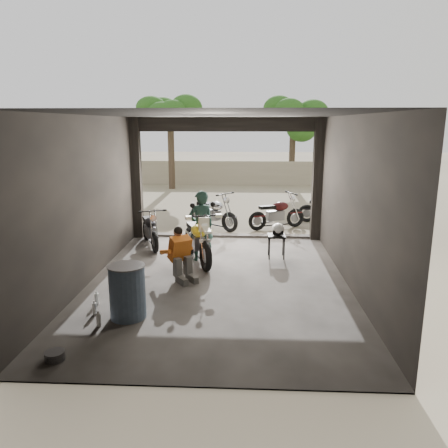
# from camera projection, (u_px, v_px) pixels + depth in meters

# --- Properties ---
(ground) EXTENTS (80.00, 80.00, 0.00)m
(ground) POSITION_uv_depth(u_px,v_px,m) (218.00, 283.00, 8.55)
(ground) COLOR #7A6D56
(ground) RESTS_ON ground
(garage) EXTENTS (7.00, 7.13, 3.20)m
(garage) POSITION_uv_depth(u_px,v_px,m) (220.00, 213.00, 8.79)
(garage) COLOR #2D2B28
(garage) RESTS_ON ground
(boundary_wall) EXTENTS (18.00, 0.30, 1.20)m
(boundary_wall) POSITION_uv_depth(u_px,v_px,m) (236.00, 173.00, 22.03)
(boundary_wall) COLOR gray
(boundary_wall) RESTS_ON ground
(tree_left) EXTENTS (2.20, 2.20, 5.60)m
(tree_left) POSITION_uv_depth(u_px,v_px,m) (170.00, 102.00, 19.96)
(tree_left) COLOR #382B1E
(tree_left) RESTS_ON ground
(tree_right) EXTENTS (2.20, 2.20, 5.00)m
(tree_right) POSITION_uv_depth(u_px,v_px,m) (294.00, 112.00, 21.23)
(tree_right) COLOR #382B1E
(tree_right) RESTS_ON ground
(main_bike) EXTENTS (1.33, 1.94, 1.20)m
(main_bike) POSITION_uv_depth(u_px,v_px,m) (197.00, 236.00, 9.70)
(main_bike) COLOR #ECEAC8
(main_bike) RESTS_ON ground
(left_bike) EXTENTS (1.15, 1.63, 1.02)m
(left_bike) POSITION_uv_depth(u_px,v_px,m) (150.00, 227.00, 10.95)
(left_bike) COLOR black
(left_bike) RESTS_ON ground
(outside_bike_a) EXTENTS (1.70, 1.57, 1.11)m
(outside_bike_a) POSITION_uv_depth(u_px,v_px,m) (213.00, 210.00, 12.80)
(outside_bike_a) COLOR black
(outside_bike_a) RESTS_ON ground
(outside_bike_b) EXTENTS (1.70, 1.22, 1.06)m
(outside_bike_b) POSITION_uv_depth(u_px,v_px,m) (277.00, 211.00, 12.80)
(outside_bike_b) COLOR #410F10
(outside_bike_b) RESTS_ON ground
(outside_bike_c) EXTENTS (1.62, 0.85, 1.04)m
(outside_bike_c) POSITION_uv_depth(u_px,v_px,m) (327.00, 206.00, 13.57)
(outside_bike_c) COLOR black
(outside_bike_c) RESTS_ON ground
(rider) EXTENTS (0.69, 0.60, 1.60)m
(rider) POSITION_uv_depth(u_px,v_px,m) (201.00, 226.00, 9.75)
(rider) COLOR #172F29
(rider) RESTS_ON ground
(mechanic) EXTENTS (0.84, 0.89, 1.04)m
(mechanic) POSITION_uv_depth(u_px,v_px,m) (182.00, 256.00, 8.53)
(mechanic) COLOR orange
(mechanic) RESTS_ON ground
(stool) EXTENTS (0.40, 0.40, 0.55)m
(stool) POSITION_uv_depth(u_px,v_px,m) (277.00, 238.00, 9.99)
(stool) COLOR black
(stool) RESTS_ON ground
(helmet) EXTENTS (0.35, 0.36, 0.27)m
(helmet) POSITION_uv_depth(u_px,v_px,m) (278.00, 229.00, 9.97)
(helmet) COLOR white
(helmet) RESTS_ON stool
(oil_drum) EXTENTS (0.65, 0.65, 0.88)m
(oil_drum) POSITION_uv_depth(u_px,v_px,m) (127.00, 292.00, 6.89)
(oil_drum) COLOR #425770
(oil_drum) RESTS_ON ground
(sign_post) EXTENTS (0.70, 0.08, 2.11)m
(sign_post) POSITION_uv_depth(u_px,v_px,m) (355.00, 190.00, 11.10)
(sign_post) COLOR black
(sign_post) RESTS_ON ground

